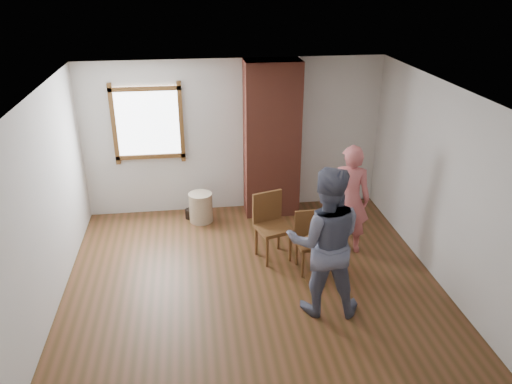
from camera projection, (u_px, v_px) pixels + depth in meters
ground at (256, 299)px, 6.44m from camera, size 5.50×5.50×0.00m
room_shell at (245, 151)px, 6.23m from camera, size 5.04×5.52×2.62m
brick_chimney at (272, 140)px, 8.23m from camera, size 0.90×0.50×2.60m
stoneware_crock at (201, 207)px, 8.31m from camera, size 0.46×0.46×0.50m
dark_pot at (190, 214)px, 8.47m from camera, size 0.17×0.17×0.17m
dining_chair_left at (271, 222)px, 7.20m from camera, size 0.57×0.57×0.97m
dining_chair_right at (310, 238)px, 6.93m from camera, size 0.42×0.42×0.85m
side_table at (317, 254)px, 6.68m from camera, size 0.40×0.40×0.60m
cake_plate at (318, 241)px, 6.60m from camera, size 0.18×0.18×0.01m
cake_slice at (319, 238)px, 6.58m from camera, size 0.08×0.07×0.06m
man at (325, 242)px, 5.89m from camera, size 1.03×0.87×1.90m
person_pink at (349, 199)px, 7.24m from camera, size 0.71×0.59×1.66m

